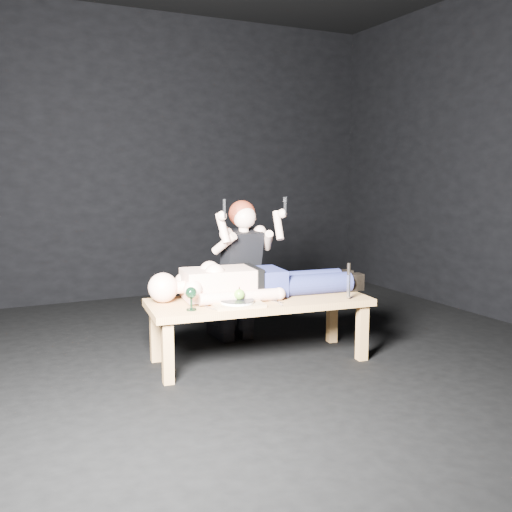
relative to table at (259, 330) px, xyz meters
The scene contains 13 objects.
ground 0.23m from the table, 165.77° to the left, with size 5.00×5.00×0.00m, color black.
back_wall 2.81m from the table, 90.65° to the left, with size 5.00×5.00×0.00m, color black.
table is the anchor object (origin of this frame).
lying_man 0.37m from the table, 60.15° to the left, with size 1.54×0.47×0.26m, color beige, non-canonical shape.
kneeling_woman 0.63m from the table, 83.59° to the left, with size 0.62×0.69×1.16m, color black, non-canonical shape.
serving_tray 0.35m from the table, 150.77° to the right, with size 0.34×0.24×0.02m, color tan.
plate 0.36m from the table, 150.77° to the right, with size 0.22×0.22×0.02m, color white.
apple 0.38m from the table, 150.52° to the right, with size 0.07×0.07×0.07m, color #5A9626.
goblet 0.63m from the table, 168.24° to the right, with size 0.07×0.07×0.15m, color black, non-canonical shape.
fork_flat 0.49m from the table, 161.12° to the right, with size 0.01×0.17×0.01m, color #B2B2B7.
knife_flat 0.30m from the table, 72.40° to the right, with size 0.01×0.17×0.01m, color #B2B2B7.
spoon_flat 0.26m from the table, 66.93° to the right, with size 0.01×0.17×0.01m, color #B2B2B7.
carving_knife 0.72m from the table, 25.71° to the right, with size 0.03×0.04×0.26m, color #B2B2B7, non-canonical shape.
Camera 1 is at (-1.68, -3.55, 1.33)m, focal length 40.03 mm.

